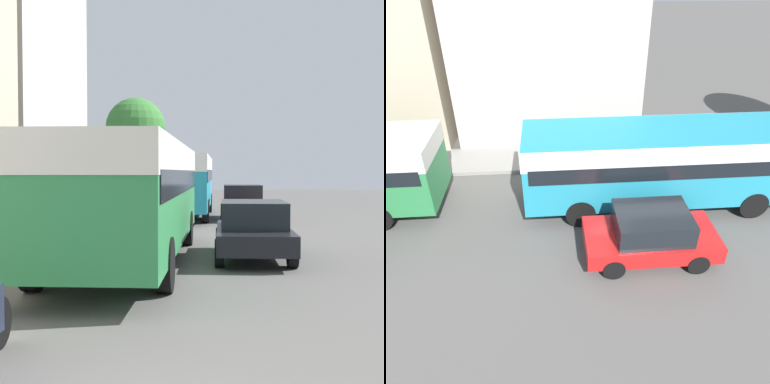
# 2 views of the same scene
# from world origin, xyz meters

# --- Properties ---
(bus_following) EXTENTS (2.64, 9.66, 2.86)m
(bus_following) POSITION_xyz_m (-1.55, 22.26, 1.87)
(bus_following) COLOR teal
(bus_following) RESTS_ON ground_plane
(car_crossing) EXTENTS (1.96, 3.94, 1.56)m
(car_crossing) POSITION_xyz_m (1.23, 21.23, 0.80)
(car_crossing) COLOR red
(car_crossing) RESTS_ON ground_plane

